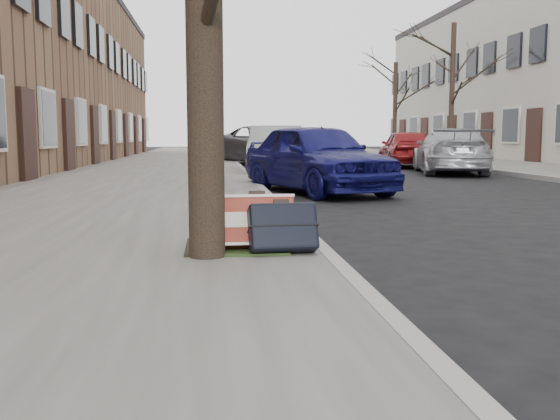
{
  "coord_description": "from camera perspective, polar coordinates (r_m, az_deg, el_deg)",
  "views": [
    {
      "loc": [
        -2.2,
        -4.13,
        1.07
      ],
      "look_at": [
        -1.65,
        0.8,
        0.48
      ],
      "focal_mm": 40.0,
      "sensor_mm": 36.0,
      "label": 1
    }
  ],
  "objects": [
    {
      "name": "car_far_front",
      "position": [
        18.54,
        15.29,
        5.21
      ],
      "size": [
        2.77,
        4.73,
        1.29
      ],
      "primitive_type": "imported",
      "rotation": [
        0.0,
        0.0,
        2.91
      ],
      "color": "#9C9DA3",
      "rests_on": "ground"
    },
    {
      "name": "far_sidewalk",
      "position": [
        21.61,
        21.28,
        3.63
      ],
      "size": [
        4.0,
        70.0,
        0.12
      ],
      "primitive_type": "cube",
      "color": "slate",
      "rests_on": "ground"
    },
    {
      "name": "dirt_patch",
      "position": [
        5.42,
        -4.11,
        -3.31
      ],
      "size": [
        0.85,
        0.85,
        0.02
      ],
      "primitive_type": "cube",
      "color": "black",
      "rests_on": "near_sidewalk"
    },
    {
      "name": "car_near_back",
      "position": [
        23.8,
        -1.43,
        5.96
      ],
      "size": [
        3.97,
        5.8,
        1.47
      ],
      "primitive_type": "imported",
      "rotation": [
        0.0,
        0.0,
        0.32
      ],
      "color": "#39393E",
      "rests_on": "ground"
    },
    {
      "name": "tree_far_b",
      "position": [
        25.63,
        15.45,
        10.33
      ],
      "size": [
        0.2,
        0.2,
        5.3
      ],
      "primitive_type": "cylinder",
      "color": "black",
      "rests_on": "far_sidewalk"
    },
    {
      "name": "tree_far_c",
      "position": [
        32.76,
        10.47,
        9.08
      ],
      "size": [
        0.22,
        0.22,
        4.67
      ],
      "primitive_type": "cylinder",
      "color": "black",
      "rests_on": "far_sidewalk"
    },
    {
      "name": "near_sidewalk",
      "position": [
        19.21,
        -10.83,
        3.63
      ],
      "size": [
        5.0,
        70.0,
        0.12
      ],
      "primitive_type": "cube",
      "color": "gray",
      "rests_on": "ground"
    },
    {
      "name": "suitcase_red",
      "position": [
        5.23,
        -2.04,
        -1.17
      ],
      "size": [
        0.6,
        0.33,
        0.46
      ],
      "primitive_type": "cube",
      "rotation": [
        -0.42,
        0.0,
        0.01
      ],
      "color": "maroon",
      "rests_on": "near_sidewalk"
    },
    {
      "name": "ground",
      "position": [
        4.8,
        21.31,
        -6.62
      ],
      "size": [
        120.0,
        120.0,
        0.0
      ],
      "primitive_type": "plane",
      "color": "black",
      "rests_on": "ground"
    },
    {
      "name": "car_near_front",
      "position": [
        11.84,
        3.35,
        4.82
      ],
      "size": [
        2.8,
        4.25,
        1.35
      ],
      "primitive_type": "imported",
      "rotation": [
        0.0,
        0.0,
        0.33
      ],
      "color": "#111154",
      "rests_on": "ground"
    },
    {
      "name": "car_near_mid",
      "position": [
        17.68,
        -0.35,
        5.52
      ],
      "size": [
        1.95,
        4.3,
        1.37
      ],
      "primitive_type": "imported",
      "rotation": [
        0.0,
        0.0,
        -0.12
      ],
      "color": "#95989C",
      "rests_on": "ground"
    },
    {
      "name": "suitcase_navy",
      "position": [
        5.07,
        0.26,
        -1.58
      ],
      "size": [
        0.58,
        0.37,
        0.44
      ],
      "primitive_type": "cube",
      "rotation": [
        -0.42,
        0.0,
        0.08
      ],
      "color": "black",
      "rests_on": "near_sidewalk"
    },
    {
      "name": "car_far_back",
      "position": [
        22.2,
        11.43,
        5.56
      ],
      "size": [
        2.06,
        4.02,
        1.31
      ],
      "primitive_type": "imported",
      "rotation": [
        0.0,
        0.0,
        3.0
      ],
      "color": "maroon",
      "rests_on": "ground"
    }
  ]
}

